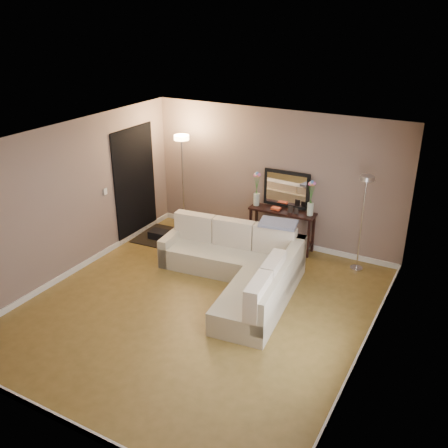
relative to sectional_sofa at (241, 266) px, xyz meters
The scene contains 23 objects.
floor 1.04m from the sectional_sofa, 103.63° to the right, with size 5.00×5.50×0.01m, color olive.
ceiling 2.49m from the sectional_sofa, 103.63° to the right, with size 5.00×5.50×0.01m, color white.
wall_back 2.06m from the sectional_sofa, 97.42° to the left, with size 5.00×0.02×2.60m, color gray.
wall_front 3.86m from the sectional_sofa, 93.59° to the right, with size 5.00×0.02×2.60m, color gray.
wall_left 3.07m from the sectional_sofa, 160.63° to the right, with size 0.02×5.50×2.60m, color gray.
wall_right 2.66m from the sectional_sofa, 22.97° to the right, with size 0.02×5.50×2.60m, color gray.
baseboard_back 1.81m from the sectional_sofa, 97.53° to the left, with size 5.00×0.03×0.10m, color white.
baseboard_front 3.72m from the sectional_sofa, 93.62° to the right, with size 5.00×0.03×0.10m, color white.
baseboard_left 2.90m from the sectional_sofa, 160.47° to the right, with size 0.03×5.50×0.10m, color white.
baseboard_right 2.46m from the sectional_sofa, 23.19° to the right, with size 0.03×5.50×0.10m, color white.
doorway 2.92m from the sectional_sofa, 164.84° to the left, with size 0.02×1.20×2.20m, color black.
switch_plate 2.86m from the sectional_sofa, behind, with size 0.02×0.08×0.12m, color white.
sectional_sofa is the anchor object (origin of this frame).
throw_blanket 0.96m from the sectional_sofa, 61.43° to the left, with size 0.62×0.36×0.05m, color gray.
console_table 1.56m from the sectional_sofa, 90.73° to the left, with size 1.27×0.36×0.78m.
leaning_mirror 1.91m from the sectional_sofa, 88.14° to the left, with size 0.89×0.06×0.70m.
table_decor 1.61m from the sectional_sofa, 87.88° to the left, with size 0.54×0.12×0.13m.
flower_vase_left 1.79m from the sectional_sofa, 107.02° to the left, with size 0.14×0.12×0.67m.
flower_vase_right 1.84m from the sectional_sofa, 69.32° to the left, with size 0.14×0.12×0.67m.
floor_lamp_lit 2.58m from the sectional_sofa, 146.85° to the left, with size 0.31×0.31×2.03m.
floor_lamp_unlit 2.31m from the sectional_sofa, 42.47° to the left, with size 0.27×0.27×1.73m.
charcoal_rug 2.24m from the sectional_sofa, 156.56° to the left, with size 1.32×0.99×0.02m, color black.
black_bag 2.38m from the sectional_sofa, 160.92° to the left, with size 0.37×0.26×0.24m, color black.
Camera 1 is at (3.50, -5.55, 4.27)m, focal length 40.00 mm.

